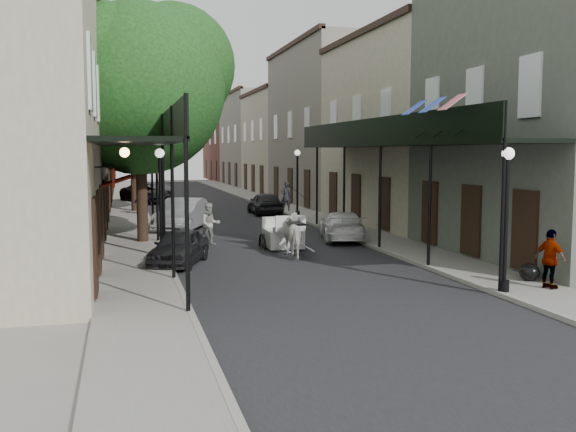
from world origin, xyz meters
TOP-DOWN VIEW (x-y plane):
  - ground at (0.00, 0.00)m, footprint 140.00×140.00m
  - road at (0.00, 20.00)m, footprint 8.00×90.00m
  - sidewalk_left at (-5.00, 20.00)m, footprint 2.20×90.00m
  - sidewalk_right at (5.00, 20.00)m, footprint 2.20×90.00m
  - building_row_left at (-8.60, 30.00)m, footprint 5.00×80.00m
  - building_row_right at (8.60, 30.00)m, footprint 5.00×80.00m
  - gallery_left at (-4.79, 6.98)m, footprint 2.20×18.05m
  - gallery_right at (4.79, 6.98)m, footprint 2.20×18.05m
  - tree_near at (-4.20, 10.18)m, footprint 7.31×6.80m
  - tree_far at (-4.25, 24.18)m, footprint 6.45×6.00m
  - lamppost_right_near at (4.10, -2.00)m, footprint 0.32×0.32m
  - lamppost_left at (-4.10, 6.00)m, footprint 0.32×0.32m
  - lamppost_right_far at (4.10, 18.00)m, footprint 0.32×0.32m
  - horse at (0.55, 5.30)m, footprint 0.87×1.86m
  - carriage at (0.59, 7.73)m, footprint 1.66×2.32m
  - pedestrian_walking at (-2.00, 9.03)m, footprint 0.89×0.73m
  - pedestrian_sidewalk_left at (-4.20, 21.69)m, footprint 1.10×0.67m
  - pedestrian_sidewalk_right at (5.47, -2.00)m, footprint 0.61×0.99m
  - car_left_near at (-3.60, 4.81)m, footprint 2.56×3.77m
  - car_left_mid at (-2.63, 14.00)m, footprint 3.22×4.88m
  - car_left_far at (-3.60, 31.48)m, footprint 4.13×5.63m
  - car_right_near at (3.57, 9.00)m, footprint 2.63×4.48m
  - car_right_far at (2.87, 20.77)m, footprint 1.61×3.98m
  - trash_bags at (5.72, -0.78)m, footprint 0.83×0.98m

SIDE VIEW (x-z plane):
  - ground at x=0.00m, z-range 0.00..0.00m
  - road at x=0.00m, z-range 0.00..0.01m
  - sidewalk_left at x=-5.00m, z-range 0.00..0.12m
  - sidewalk_right at x=5.00m, z-range 0.00..0.12m
  - trash_bags at x=5.72m, z-range 0.10..0.59m
  - car_left_near at x=-3.60m, z-range 0.00..1.19m
  - car_right_near at x=3.57m, z-range 0.00..1.22m
  - car_right_far at x=2.87m, z-range 0.00..1.35m
  - car_left_far at x=-3.60m, z-range 0.00..1.42m
  - car_left_mid at x=-2.63m, z-range 0.00..1.52m
  - horse at x=0.55m, z-range 0.00..1.56m
  - pedestrian_walking at x=-2.00m, z-range 0.00..1.68m
  - pedestrian_sidewalk_right at x=5.47m, z-range 0.12..1.70m
  - pedestrian_sidewalk_left at x=-4.20m, z-range 0.12..1.77m
  - carriage at x=0.59m, z-range -0.29..2.32m
  - lamppost_right_near at x=4.10m, z-range 0.19..3.90m
  - lamppost_left at x=-4.10m, z-range 0.19..3.90m
  - lamppost_right_far at x=4.10m, z-range 0.19..3.90m
  - gallery_left at x=-4.79m, z-range 1.61..6.49m
  - gallery_right at x=4.79m, z-range 1.61..6.49m
  - building_row_left at x=-8.60m, z-range 0.00..10.50m
  - building_row_right at x=8.60m, z-range 0.00..10.50m
  - tree_far at x=-4.25m, z-range 1.53..10.14m
  - tree_near at x=-4.20m, z-range 1.67..11.30m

